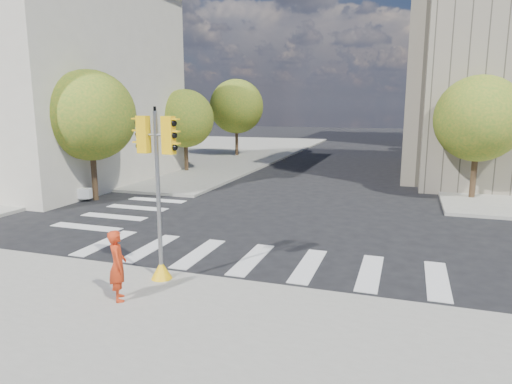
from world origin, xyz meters
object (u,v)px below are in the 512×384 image
at_px(lamp_near, 479,107).
at_px(traffic_signal, 159,208).
at_px(lamp_far, 456,106).
at_px(photographer, 118,265).
at_px(planter_wall, 32,193).

bearing_deg(lamp_near, traffic_signal, -117.70).
xyz_separation_m(lamp_far, traffic_signal, (-9.77, -32.60, -2.50)).
distance_m(lamp_near, photographer, 22.76).
bearing_deg(photographer, traffic_signal, -48.59).
height_order(lamp_far, photographer, lamp_far).
distance_m(photographer, planter_wall, 14.46).
bearing_deg(photographer, planter_wall, 13.29).
distance_m(lamp_near, traffic_signal, 21.16).
xyz_separation_m(lamp_far, planter_wall, (-21.37, -25.16, -4.18)).
height_order(lamp_near, traffic_signal, lamp_near).
height_order(lamp_near, photographer, lamp_near).
distance_m(traffic_signal, planter_wall, 13.89).
xyz_separation_m(photographer, planter_wall, (-11.34, 8.95, -0.61)).
xyz_separation_m(lamp_near, lamp_far, (0.00, 14.00, 0.00)).
bearing_deg(planter_wall, lamp_near, 12.65).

